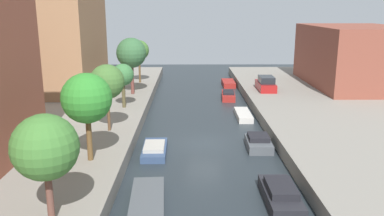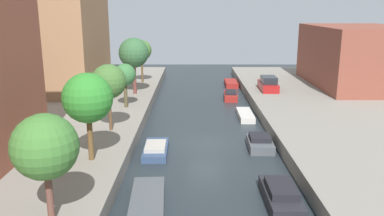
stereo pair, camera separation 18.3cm
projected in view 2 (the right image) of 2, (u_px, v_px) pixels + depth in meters
ground_plane at (204, 144)px, 29.26m from camera, size 84.00×84.00×0.00m
low_block_right at (357, 56)px, 45.30m from camera, size 10.00×15.40×6.73m
street_tree_0 at (43, 147)px, 16.04m from camera, size 2.73×2.73×4.63m
street_tree_1 at (86, 99)px, 22.61m from camera, size 2.89×2.89×5.17m
street_tree_2 at (107, 82)px, 28.28m from camera, size 2.49×2.49×4.85m
street_tree_3 at (123, 75)px, 35.16m from camera, size 1.95×1.95×3.94m
street_tree_4 at (132, 53)px, 40.48m from camera, size 3.05×3.05×5.78m
street_tree_5 at (140, 50)px, 46.84m from camera, size 2.36×2.36×5.02m
parked_car at (266, 84)px, 43.17m from camera, size 1.77×4.20×1.54m
moored_boat_left_1 at (146, 200)px, 20.07m from camera, size 1.90×4.44×0.58m
moored_boat_left_2 at (154, 149)px, 27.27m from camera, size 1.65×4.03×0.70m
moored_boat_right_1 at (279, 195)px, 20.33m from camera, size 1.63×4.17×1.01m
moored_boat_right_2 at (258, 143)px, 28.22m from camera, size 1.75×3.11×0.95m
moored_boat_right_3 at (243, 115)px, 36.09m from camera, size 1.27×4.13×0.51m
moored_boat_right_4 at (229, 95)px, 43.55m from camera, size 1.62×3.90×0.87m
moored_boat_right_5 at (229, 83)px, 50.81m from camera, size 1.51×3.94×0.63m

